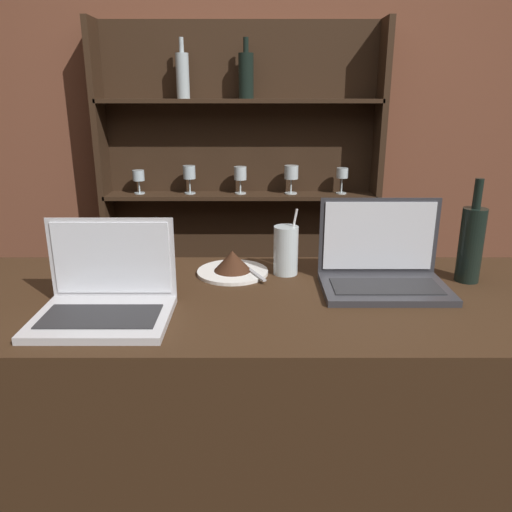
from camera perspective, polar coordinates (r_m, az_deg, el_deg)
bar_counter at (r=1.59m, az=2.72°, el=-21.82°), size 1.88×0.66×1.02m
back_wall at (r=2.68m, az=1.70°, el=14.11°), size 7.00×0.06×2.70m
back_shelf at (r=2.65m, az=-1.53°, el=5.91°), size 1.42×0.18×1.88m
laptop_near at (r=1.25m, az=-16.54°, el=-4.48°), size 0.31×0.24×0.22m
laptop_far at (r=1.41m, az=14.51°, el=-1.39°), size 0.34×0.22×0.24m
cake_plate at (r=1.48m, az=-2.43°, el=-1.03°), size 0.21×0.21×0.07m
water_glass at (r=1.46m, az=3.69°, el=0.66°), size 0.07×0.07×0.20m
wine_bottle_dark at (r=1.52m, az=23.63°, el=1.34°), size 0.07×0.07×0.29m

